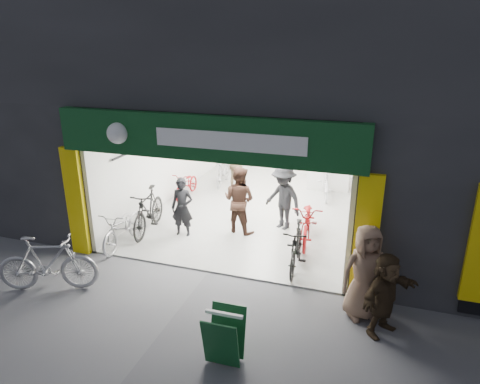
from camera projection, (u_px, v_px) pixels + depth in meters
The scene contains 17 objects.
ground at pixel (208, 272), 9.45m from camera, with size 60.00×60.00×0.00m, color #56565B.
building at pixel (300, 60), 12.21m from camera, with size 17.00×10.27×8.00m.
bike_left_front at pixel (123, 227), 10.56m from camera, with size 0.65×1.87×0.98m, color #B1B1B6.
bike_left_midfront at pixel (148, 211), 11.26m from camera, with size 0.57×2.00×1.20m, color black.
bike_left_midback at pixel (187, 184), 13.91m from camera, with size 0.56×1.62×0.85m, color maroon.
bike_left_back at pixel (223, 171), 15.05m from camera, with size 0.48×1.71×1.03m, color #A1A2A6.
bike_right_front at pixel (296, 247), 9.45m from camera, with size 0.50×1.76×1.06m, color black.
bike_right_mid at pixel (308, 221), 10.78m from camera, with size 0.72×2.07×1.09m, color maroon.
bike_right_back at pixel (326, 181), 13.85m from camera, with size 0.53×1.87×1.12m, color #BCBCC1.
parked_bike at pixel (48, 263), 8.61m from camera, with size 0.56×1.99×1.20m, color #A2A2A6.
customer_a at pixel (182, 208), 10.95m from camera, with size 0.58×0.38×1.59m, color black.
customer_b at pixel (239, 200), 11.16m from camera, with size 0.88×0.69×1.82m, color #3B241B.
customer_c at pixel (283, 198), 11.34m from camera, with size 1.15×0.66×1.78m, color black.
customer_d at pixel (237, 164), 14.45m from camera, with size 1.06×0.44×1.80m, color #846A4C.
pedestrian_near at pixel (365, 272), 7.67m from camera, with size 0.88×0.57×1.81m, color #82624C.
pedestrian_far at pixel (385, 294), 7.27m from camera, with size 1.41×0.45×1.52m, color #322516.
sandwich_board at pixel (224, 336), 6.66m from camera, with size 0.60×0.60×0.89m.
Camera 1 is at (3.27, -7.68, 4.82)m, focal length 32.00 mm.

